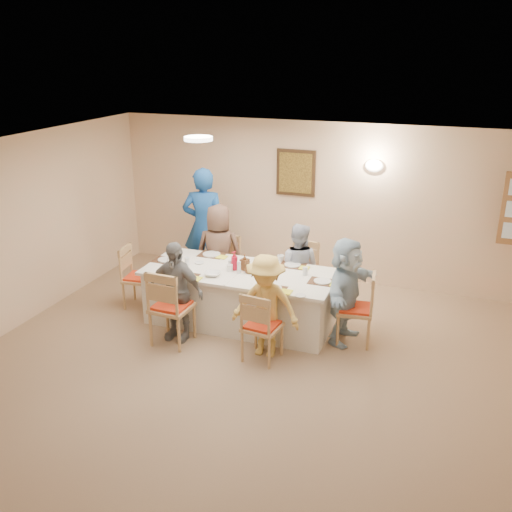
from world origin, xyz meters
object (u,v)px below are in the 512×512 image
(chair_left_end, at_px, (139,277))
(chair_right_end, at_px, (355,308))
(chair_front_right, at_px, (262,325))
(chair_back_right, at_px, (300,275))
(chair_front_left, at_px, (172,306))
(dining_table, at_px, (240,297))
(diner_back_left, at_px, (219,252))
(diner_right_end, at_px, (346,291))
(condiment_ketchup, at_px, (234,261))
(chair_back_left, at_px, (223,266))
(diner_back_right, at_px, (298,267))
(diner_front_right, at_px, (266,306))
(caregiver, at_px, (204,226))
(diner_front_left, at_px, (176,291))

(chair_left_end, xyz_separation_m, chair_right_end, (3.10, 0.00, 0.02))
(chair_front_right, bearing_deg, chair_right_end, -133.10)
(chair_back_right, height_order, chair_front_left, chair_front_left)
(dining_table, height_order, diner_back_left, diner_back_left)
(chair_front_right, distance_m, diner_right_end, 1.17)
(chair_front_right, relative_size, condiment_ketchup, 3.51)
(chair_front_left, height_order, diner_back_left, diner_back_left)
(dining_table, relative_size, chair_back_left, 2.81)
(chair_back_left, distance_m, chair_front_left, 1.60)
(diner_back_right, bearing_deg, diner_front_right, 89.84)
(chair_front_left, height_order, condiment_ketchup, same)
(chair_back_left, xyz_separation_m, chair_left_end, (-0.95, -0.80, -0.00))
(chair_left_end, distance_m, caregiver, 1.34)
(chair_back_left, xyz_separation_m, diner_right_end, (2.02, -0.80, 0.23))
(chair_right_end, bearing_deg, caregiver, -120.68)
(chair_right_end, relative_size, diner_back_left, 0.66)
(chair_back_left, bearing_deg, caregiver, 152.91)
(diner_front_right, height_order, diner_right_end, diner_right_end)
(dining_table, height_order, chair_back_right, chair_back_right)
(chair_right_end, bearing_deg, dining_table, -96.82)
(caregiver, bearing_deg, diner_front_left, 89.90)
(chair_left_end, relative_size, condiment_ketchup, 3.53)
(dining_table, bearing_deg, chair_left_end, 180.00)
(diner_back_left, distance_m, caregiver, 0.68)
(chair_back_left, height_order, diner_front_left, diner_front_left)
(diner_back_right, distance_m, caregiver, 1.74)
(chair_front_right, relative_size, diner_front_left, 0.69)
(dining_table, xyz_separation_m, diner_back_right, (0.60, 0.68, 0.26))
(chair_front_right, xyz_separation_m, chair_right_end, (0.95, 0.80, 0.02))
(dining_table, xyz_separation_m, condiment_ketchup, (-0.08, 0.01, 0.51))
(chair_back_right, bearing_deg, condiment_ketchup, -122.57)
(chair_right_end, bearing_deg, diner_back_right, -132.41)
(diner_front_right, bearing_deg, diner_front_left, 178.13)
(chair_back_right, distance_m, chair_front_right, 1.60)
(chair_front_left, distance_m, chair_right_end, 2.29)
(chair_front_right, xyz_separation_m, diner_front_right, (0.00, 0.12, 0.19))
(diner_back_left, height_order, condiment_ketchup, diner_back_left)
(diner_right_end, bearing_deg, chair_front_left, 121.01)
(chair_right_end, relative_size, diner_right_end, 0.68)
(diner_back_right, xyz_separation_m, caregiver, (-1.65, 0.47, 0.29))
(dining_table, xyz_separation_m, diner_front_right, (0.60, -0.68, 0.26))
(dining_table, xyz_separation_m, chair_left_end, (-1.55, 0.00, 0.07))
(caregiver, distance_m, condiment_ketchup, 1.50)
(chair_front_right, relative_size, diner_front_right, 0.70)
(chair_front_right, distance_m, diner_back_right, 1.49)
(caregiver, relative_size, condiment_ketchup, 7.23)
(chair_back_right, bearing_deg, dining_table, -118.69)
(dining_table, bearing_deg, diner_right_end, 0.00)
(dining_table, bearing_deg, caregiver, 132.40)
(chair_front_right, bearing_deg, caregiver, -42.96)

